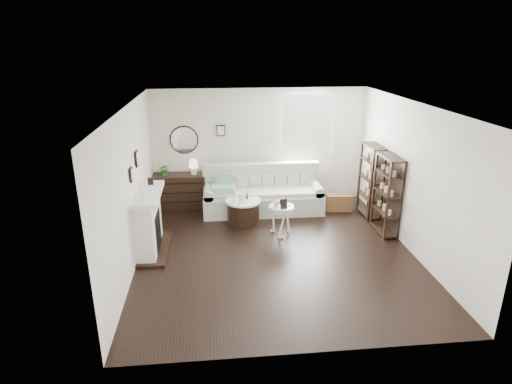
{
  "coord_description": "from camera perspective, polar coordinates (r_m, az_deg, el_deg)",
  "views": [
    {
      "loc": [
        -1.1,
        -7.05,
        3.73
      ],
      "look_at": [
        -0.28,
        0.8,
        0.91
      ],
      "focal_mm": 30.0,
      "sensor_mm": 36.0,
      "label": 1
    }
  ],
  "objects": [
    {
      "name": "shelf_unit_near",
      "position": [
        8.92,
        17.05,
        -0.37
      ],
      "size": [
        0.3,
        0.8,
        1.6
      ],
      "color": "black",
      "rests_on": "ground"
    },
    {
      "name": "drum_table",
      "position": [
        9.15,
        -1.69,
        -2.58
      ],
      "size": [
        0.75,
        0.75,
        0.52
      ],
      "rotation": [
        0.0,
        0.0,
        0.19
      ],
      "color": "black",
      "rests_on": "ground"
    },
    {
      "name": "eiffel_ped",
      "position": [
        8.49,
        4.04,
        -1.2
      ],
      "size": [
        0.12,
        0.12,
        0.18
      ],
      "primitive_type": null,
      "rotation": [
        0.0,
        0.0,
        -0.18
      ],
      "color": "black",
      "rests_on": "pedestal_table"
    },
    {
      "name": "sofa",
      "position": [
        9.8,
        0.85,
        -0.51
      ],
      "size": [
        2.69,
        0.93,
        1.05
      ],
      "color": "#B2BEAA",
      "rests_on": "ground"
    },
    {
      "name": "table_lamp",
      "position": [
        9.92,
        -8.34,
        3.35
      ],
      "size": [
        0.28,
        0.28,
        0.36
      ],
      "primitive_type": null,
      "rotation": [
        0.0,
        0.0,
        -0.32
      ],
      "color": "white",
      "rests_on": "dresser"
    },
    {
      "name": "eiffel_drum",
      "position": [
        9.08,
        -1.21,
        -0.37
      ],
      "size": [
        0.13,
        0.13,
        0.2
      ],
      "primitive_type": null,
      "rotation": [
        0.0,
        0.0,
        0.2
      ],
      "color": "black",
      "rests_on": "drum_table"
    },
    {
      "name": "potted_plant",
      "position": [
        9.93,
        -12.08,
        2.91
      ],
      "size": [
        0.26,
        0.23,
        0.28
      ],
      "primitive_type": "imported",
      "rotation": [
        0.0,
        0.0,
        -0.08
      ],
      "color": "#1E621C",
      "rests_on": "dresser"
    },
    {
      "name": "quilt",
      "position": [
        9.53,
        -4.31,
        0.5
      ],
      "size": [
        0.58,
        0.49,
        0.14
      ],
      "primitive_type": "cube",
      "rotation": [
        0.0,
        0.0,
        -0.07
      ],
      "color": "#217B54",
      "rests_on": "sofa"
    },
    {
      "name": "card_frame_ped",
      "position": [
        8.32,
        3.7,
        -1.6
      ],
      "size": [
        0.15,
        0.08,
        0.19
      ],
      "primitive_type": "cube",
      "rotation": [
        -0.21,
        0.0,
        0.18
      ],
      "color": "black",
      "rests_on": "pedestal_table"
    },
    {
      "name": "fireplace",
      "position": [
        8.1,
        -14.11,
        -4.13
      ],
      "size": [
        0.5,
        1.4,
        1.84
      ],
      "color": "white",
      "rests_on": "ground"
    },
    {
      "name": "bottle_drum",
      "position": [
        8.91,
        -2.87,
        -0.32
      ],
      "size": [
        0.08,
        0.08,
        0.33
      ],
      "primitive_type": "cylinder",
      "color": "silver",
      "rests_on": "drum_table"
    },
    {
      "name": "room",
      "position": [
        10.15,
        4.64,
        7.49
      ],
      "size": [
        5.5,
        5.5,
        5.5
      ],
      "color": "black",
      "rests_on": "ground"
    },
    {
      "name": "pedestal_table",
      "position": [
        8.5,
        3.38,
        -2.21
      ],
      "size": [
        0.51,
        0.51,
        0.62
      ],
      "rotation": [
        0.0,
        0.0,
        -0.04
      ],
      "color": "white",
      "rests_on": "ground"
    },
    {
      "name": "flask_ped",
      "position": [
        8.44,
        2.79,
        -1.02
      ],
      "size": [
        0.14,
        0.14,
        0.26
      ],
      "primitive_type": null,
      "color": "silver",
      "rests_on": "pedestal_table"
    },
    {
      "name": "suitcase",
      "position": [
        9.98,
        11.0,
        -1.43
      ],
      "size": [
        0.6,
        0.25,
        0.39
      ],
      "primitive_type": "cube",
      "rotation": [
        0.0,
        0.0,
        -0.09
      ],
      "color": "brown",
      "rests_on": "ground"
    },
    {
      "name": "shelf_unit_far",
      "position": [
        9.71,
        15.06,
        1.44
      ],
      "size": [
        0.3,
        0.8,
        1.6
      ],
      "color": "black",
      "rests_on": "ground"
    },
    {
      "name": "dresser",
      "position": [
        10.12,
        -10.15,
        0.14
      ],
      "size": [
        1.2,
        0.51,
        0.8
      ],
      "color": "black",
      "rests_on": "ground"
    },
    {
      "name": "card_frame_drum",
      "position": [
        8.85,
        -1.95,
        -0.94
      ],
      "size": [
        0.15,
        0.1,
        0.19
      ],
      "primitive_type": "cube",
      "rotation": [
        -0.21,
        0.0,
        0.32
      ],
      "color": "silver",
      "rests_on": "drum_table"
    }
  ]
}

